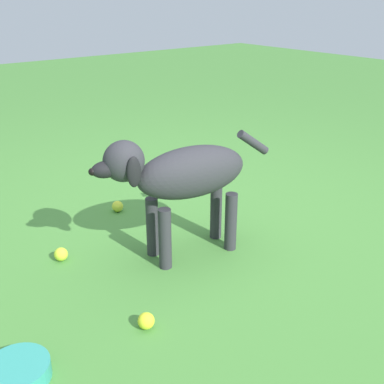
% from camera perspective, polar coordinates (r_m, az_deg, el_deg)
% --- Properties ---
extents(ground, '(14.00, 14.00, 0.00)m').
position_cam_1_polar(ground, '(2.66, 1.29, -3.92)').
color(ground, '#478438').
extents(dog, '(0.92, 0.31, 0.63)m').
position_cam_1_polar(dog, '(2.21, -1.23, 1.92)').
color(dog, '#2D2D33').
rests_on(dog, ground).
extents(tennis_ball_0, '(0.07, 0.07, 0.07)m').
position_cam_1_polar(tennis_ball_0, '(2.40, -15.42, -7.20)').
color(tennis_ball_0, '#C7E032').
rests_on(tennis_ball_0, ground).
extents(tennis_ball_1, '(0.07, 0.07, 0.07)m').
position_cam_1_polar(tennis_ball_1, '(2.84, -8.91, -1.71)').
color(tennis_ball_1, '#C9D938').
rests_on(tennis_ball_1, ground).
extents(tennis_ball_2, '(0.07, 0.07, 0.07)m').
position_cam_1_polar(tennis_ball_2, '(1.91, -5.51, -15.11)').
color(tennis_ball_2, yellow).
rests_on(tennis_ball_2, ground).
extents(water_bowl, '(0.22, 0.22, 0.06)m').
position_cam_1_polar(water_bowl, '(1.80, -20.17, -19.56)').
color(water_bowl, teal).
rests_on(water_bowl, ground).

